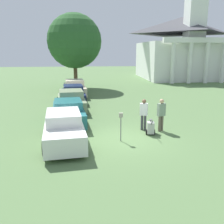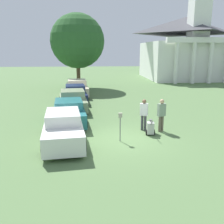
{
  "view_description": "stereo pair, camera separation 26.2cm",
  "coord_description": "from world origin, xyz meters",
  "px_view_note": "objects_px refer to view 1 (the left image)",
  "views": [
    {
      "loc": [
        -1.84,
        -11.69,
        4.32
      ],
      "look_at": [
        -0.47,
        1.32,
        1.1
      ],
      "focal_mm": 40.0,
      "sensor_mm": 36.0,
      "label": 1
    },
    {
      "loc": [
        -1.58,
        -11.72,
        4.32
      ],
      "look_at": [
        -0.47,
        1.32,
        1.1
      ],
      "focal_mm": 40.0,
      "sensor_mm": 36.0,
      "label": 2
    }
  ],
  "objects_px": {
    "person_worker": "(144,113)",
    "church": "(182,44)",
    "parked_car_teal": "(68,112)",
    "parked_car_navy": "(73,94)",
    "parked_car_white": "(64,127)",
    "equipment_cart": "(151,128)",
    "person_supervisor": "(161,113)",
    "parking_meter": "(121,122)",
    "parked_car_sage": "(71,101)",
    "parked_car_cream": "(75,88)"
  },
  "relations": [
    {
      "from": "church",
      "to": "parking_meter",
      "type": "bearing_deg",
      "value": -115.97
    },
    {
      "from": "church",
      "to": "parked_car_sage",
      "type": "bearing_deg",
      "value": -128.15
    },
    {
      "from": "parked_car_white",
      "to": "parked_car_navy",
      "type": "distance_m",
      "value": 9.91
    },
    {
      "from": "equipment_cart",
      "to": "church",
      "type": "distance_m",
      "value": 29.82
    },
    {
      "from": "parked_car_teal",
      "to": "parking_meter",
      "type": "bearing_deg",
      "value": -58.55
    },
    {
      "from": "parked_car_navy",
      "to": "parked_car_cream",
      "type": "bearing_deg",
      "value": 83.87
    },
    {
      "from": "parked_car_white",
      "to": "person_supervisor",
      "type": "bearing_deg",
      "value": 5.73
    },
    {
      "from": "parked_car_teal",
      "to": "church",
      "type": "distance_m",
      "value": 29.49
    },
    {
      "from": "parked_car_sage",
      "to": "person_supervisor",
      "type": "distance_m",
      "value": 7.69
    },
    {
      "from": "parked_car_white",
      "to": "person_supervisor",
      "type": "distance_m",
      "value": 5.28
    },
    {
      "from": "person_worker",
      "to": "church",
      "type": "height_order",
      "value": "church"
    },
    {
      "from": "parked_car_white",
      "to": "parked_car_sage",
      "type": "relative_size",
      "value": 1.1
    },
    {
      "from": "person_worker",
      "to": "parked_car_navy",
      "type": "bearing_deg",
      "value": -43.56
    },
    {
      "from": "parked_car_white",
      "to": "equipment_cart",
      "type": "relative_size",
      "value": 5.27
    },
    {
      "from": "equipment_cart",
      "to": "parking_meter",
      "type": "bearing_deg",
      "value": -146.42
    },
    {
      "from": "parked_car_cream",
      "to": "person_supervisor",
      "type": "relative_size",
      "value": 2.94
    },
    {
      "from": "parked_car_white",
      "to": "parking_meter",
      "type": "xyz_separation_m",
      "value": [
        2.75,
        -0.25,
        0.27
      ]
    },
    {
      "from": "parked_car_white",
      "to": "equipment_cart",
      "type": "xyz_separation_m",
      "value": [
        4.45,
        0.56,
        -0.33
      ]
    },
    {
      "from": "parked_car_teal",
      "to": "parked_car_navy",
      "type": "xyz_separation_m",
      "value": [
        0.0,
        6.58,
        -0.0
      ]
    },
    {
      "from": "parked_car_teal",
      "to": "parked_car_navy",
      "type": "bearing_deg",
      "value": 83.86
    },
    {
      "from": "parked_car_teal",
      "to": "parked_car_sage",
      "type": "xyz_separation_m",
      "value": [
        0.0,
        3.45,
        0.03
      ]
    },
    {
      "from": "parked_car_sage",
      "to": "parked_car_cream",
      "type": "bearing_deg",
      "value": 83.87
    },
    {
      "from": "parked_car_teal",
      "to": "equipment_cart",
      "type": "xyz_separation_m",
      "value": [
        4.45,
        -2.76,
        -0.28
      ]
    },
    {
      "from": "church",
      "to": "equipment_cart",
      "type": "bearing_deg",
      "value": -113.69
    },
    {
      "from": "parked_car_white",
      "to": "equipment_cart",
      "type": "bearing_deg",
      "value": 1.04
    },
    {
      "from": "parked_car_navy",
      "to": "person_supervisor",
      "type": "distance_m",
      "value": 10.23
    },
    {
      "from": "parked_car_sage",
      "to": "person_worker",
      "type": "bearing_deg",
      "value": -57.85
    },
    {
      "from": "parked_car_teal",
      "to": "parked_car_cream",
      "type": "height_order",
      "value": "parked_car_cream"
    },
    {
      "from": "person_worker",
      "to": "equipment_cart",
      "type": "bearing_deg",
      "value": 122.99
    },
    {
      "from": "person_worker",
      "to": "church",
      "type": "distance_m",
      "value": 29.05
    },
    {
      "from": "parking_meter",
      "to": "church",
      "type": "bearing_deg",
      "value": 64.03
    },
    {
      "from": "person_worker",
      "to": "person_supervisor",
      "type": "xyz_separation_m",
      "value": [
        0.9,
        -0.3,
        0.03
      ]
    },
    {
      "from": "parked_car_teal",
      "to": "parked_car_navy",
      "type": "distance_m",
      "value": 6.58
    },
    {
      "from": "parked_car_white",
      "to": "parked_car_cream",
      "type": "xyz_separation_m",
      "value": [
        0.0,
        12.93,
        0.02
      ]
    },
    {
      "from": "person_supervisor",
      "to": "person_worker",
      "type": "bearing_deg",
      "value": -37.71
    },
    {
      "from": "parked_car_cream",
      "to": "equipment_cart",
      "type": "bearing_deg",
      "value": -76.36
    },
    {
      "from": "parked_car_white",
      "to": "parked_car_navy",
      "type": "relative_size",
      "value": 1.11
    },
    {
      "from": "person_supervisor",
      "to": "equipment_cart",
      "type": "bearing_deg",
      "value": 17.17
    },
    {
      "from": "parked_car_white",
      "to": "parking_meter",
      "type": "bearing_deg",
      "value": -11.35
    },
    {
      "from": "parked_car_teal",
      "to": "church",
      "type": "relative_size",
      "value": 0.2
    },
    {
      "from": "parked_car_cream",
      "to": "person_worker",
      "type": "relative_size",
      "value": 3.03
    },
    {
      "from": "person_supervisor",
      "to": "church",
      "type": "relative_size",
      "value": 0.07
    },
    {
      "from": "parked_car_white",
      "to": "church",
      "type": "height_order",
      "value": "church"
    },
    {
      "from": "parked_car_sage",
      "to": "person_supervisor",
      "type": "xyz_separation_m",
      "value": [
        5.16,
        -5.69,
        0.33
      ]
    },
    {
      "from": "parked_car_navy",
      "to": "person_supervisor",
      "type": "height_order",
      "value": "person_supervisor"
    },
    {
      "from": "parked_car_white",
      "to": "parked_car_cream",
      "type": "bearing_deg",
      "value": 83.87
    },
    {
      "from": "parked_car_navy",
      "to": "parking_meter",
      "type": "distance_m",
      "value": 10.53
    },
    {
      "from": "parked_car_teal",
      "to": "person_supervisor",
      "type": "height_order",
      "value": "person_supervisor"
    },
    {
      "from": "parking_meter",
      "to": "person_supervisor",
      "type": "bearing_deg",
      "value": 29.01
    },
    {
      "from": "parked_car_cream",
      "to": "parked_car_sage",
      "type": "bearing_deg",
      "value": -96.13
    }
  ]
}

